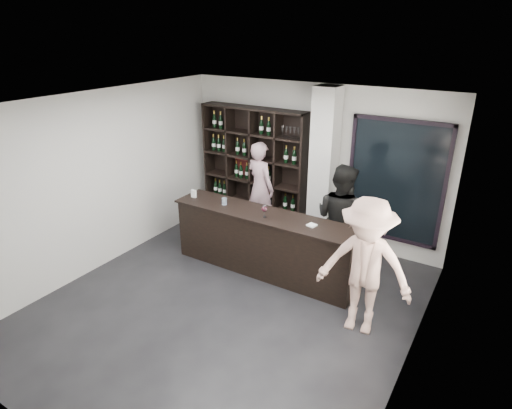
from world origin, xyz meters
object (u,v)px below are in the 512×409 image
Objects in this scene: taster_black at (340,218)px; tasting_counter at (264,243)px; wine_shelf at (254,169)px; customer at (365,267)px; taster_pink at (260,188)px.

tasting_counter is at bearing 51.70° from taster_black.
wine_shelf is 3.60m from customer.
tasting_counter is 1.30m from taster_black.
customer reaches higher than taster_pink.
wine_shelf is 0.42m from taster_pink.
taster_black is (1.85, -0.55, 0.00)m from taster_pink.
taster_black is (2.10, -0.72, -0.29)m from wine_shelf.
tasting_counter is at bearing -52.73° from wine_shelf.
taster_pink is (-0.87, 1.30, 0.38)m from tasting_counter.
taster_pink reaches higher than tasting_counter.
wine_shelf is 2.24m from taster_black.
wine_shelf reaches higher than taster_pink.
customer is (2.95, -2.04, -0.25)m from wine_shelf.
wine_shelf reaches higher than tasting_counter.
tasting_counter is 1.97m from customer.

